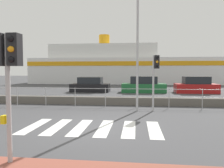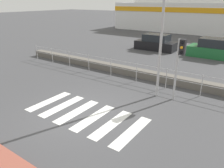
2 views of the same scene
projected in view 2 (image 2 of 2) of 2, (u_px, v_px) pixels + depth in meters
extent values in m
plane|color=#424244|center=(82.00, 113.00, 9.21)|extent=(160.00, 160.00, 0.00)
cube|color=silver|center=(49.00, 101.00, 10.32)|extent=(0.45, 2.40, 0.01)
cube|color=silver|center=(63.00, 106.00, 9.83)|extent=(0.45, 2.40, 0.01)
cube|color=silver|center=(77.00, 111.00, 9.35)|extent=(0.45, 2.40, 0.01)
cube|color=silver|center=(93.00, 118.00, 8.87)|extent=(0.45, 2.40, 0.01)
cube|color=silver|center=(112.00, 124.00, 8.39)|extent=(0.45, 2.40, 0.01)
cube|color=silver|center=(132.00, 132.00, 7.91)|extent=(0.45, 2.40, 0.01)
cube|color=#605B54|center=(143.00, 74.00, 13.38)|extent=(20.13, 0.55, 0.47)
cylinder|color=#B2B2B5|center=(137.00, 64.00, 12.41)|extent=(18.12, 0.03, 0.03)
cylinder|color=#B2B2B5|center=(136.00, 72.00, 12.57)|extent=(18.12, 0.03, 0.03)
cylinder|color=#B2B2B5|center=(37.00, 52.00, 17.44)|extent=(0.04, 0.04, 1.12)
cylinder|color=#B2B2B5|center=(52.00, 55.00, 16.47)|extent=(0.04, 0.04, 1.12)
cylinder|color=#B2B2B5|center=(69.00, 59.00, 15.50)|extent=(0.04, 0.04, 1.12)
cylinder|color=#B2B2B5|center=(89.00, 63.00, 14.53)|extent=(0.04, 0.04, 1.12)
cylinder|color=#B2B2B5|center=(111.00, 67.00, 13.56)|extent=(0.04, 0.04, 1.12)
cylinder|color=#B2B2B5|center=(136.00, 72.00, 12.59)|extent=(0.04, 0.04, 1.12)
cylinder|color=#B2B2B5|center=(166.00, 79.00, 11.62)|extent=(0.04, 0.04, 1.12)
cylinder|color=#B2B2B5|center=(202.00, 86.00, 10.65)|extent=(0.04, 0.04, 1.12)
cylinder|color=#B2B2B5|center=(176.00, 71.00, 10.00)|extent=(0.10, 0.10, 2.89)
cube|color=black|center=(183.00, 47.00, 9.52)|extent=(0.24, 0.24, 0.68)
sphere|color=black|center=(182.00, 43.00, 9.33)|extent=(0.13, 0.13, 0.13)
sphere|color=orange|center=(182.00, 48.00, 9.41)|extent=(0.13, 0.13, 0.13)
sphere|color=black|center=(181.00, 52.00, 9.49)|extent=(0.13, 0.13, 0.13)
cylinder|color=#B2B2B5|center=(162.00, 30.00, 9.76)|extent=(0.12, 0.12, 6.40)
cube|color=white|center=(222.00, 18.00, 30.90)|extent=(30.84, 8.37, 4.11)
cube|color=orange|center=(217.00, 11.00, 27.27)|extent=(30.84, 0.08, 0.66)
cube|color=black|center=(156.00, 45.00, 20.92)|extent=(3.81, 1.86, 0.81)
cube|color=#1E2328|center=(157.00, 38.00, 20.66)|extent=(2.29, 1.64, 0.66)
cube|color=#1E6633|center=(215.00, 52.00, 18.10)|extent=(4.20, 1.89, 0.86)
cube|color=#1E2328|center=(216.00, 43.00, 17.82)|extent=(2.52, 1.66, 0.70)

